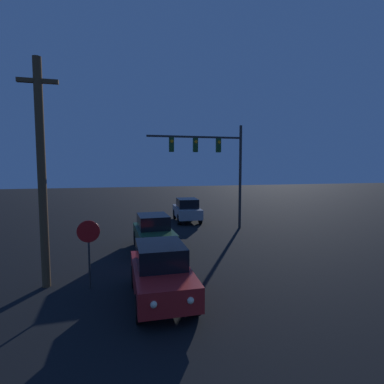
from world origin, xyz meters
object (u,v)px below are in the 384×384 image
object	(u,v)px
traffic_signal_mast	(215,158)
car_mid	(154,232)
utility_pole	(42,172)
car_near	(161,272)
stop_sign	(89,241)
car_far	(187,210)

from	to	relation	value
traffic_signal_mast	car_mid	bearing A→B (deg)	-139.25
car_mid	utility_pole	xyz separation A→B (m)	(-4.19, -3.74, 3.12)
car_near	stop_sign	distance (m)	2.79
car_far	stop_sign	xyz separation A→B (m)	(-6.06, -11.38, 0.78)
utility_pole	traffic_signal_mast	bearing A→B (deg)	41.25
car_near	stop_sign	world-z (taller)	stop_sign
car_mid	stop_sign	bearing A→B (deg)	55.76
car_near	utility_pole	size ratio (longest dim) A/B	0.51
utility_pole	stop_sign	bearing A→B (deg)	-19.60
traffic_signal_mast	car_far	bearing A→B (deg)	109.30
traffic_signal_mast	utility_pole	size ratio (longest dim) A/B	0.88
car_near	utility_pole	distance (m)	5.26
car_near	traffic_signal_mast	distance (m)	11.42
stop_sign	utility_pole	world-z (taller)	utility_pole
traffic_signal_mast	stop_sign	xyz separation A→B (m)	(-7.19, -8.14, -3.07)
stop_sign	utility_pole	xyz separation A→B (m)	(-1.49, 0.53, 2.35)
car_mid	car_far	world-z (taller)	same
car_mid	stop_sign	world-z (taller)	stop_sign
car_near	car_far	world-z (taller)	same
car_mid	traffic_signal_mast	xyz separation A→B (m)	(4.49, 3.87, 3.85)
car_near	car_mid	xyz separation A→B (m)	(0.43, 5.69, 0.00)
car_mid	car_far	distance (m)	7.86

